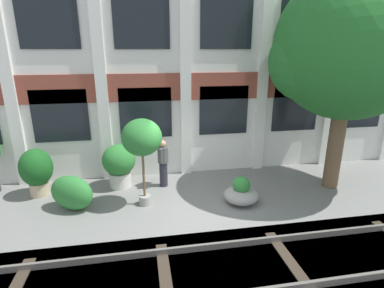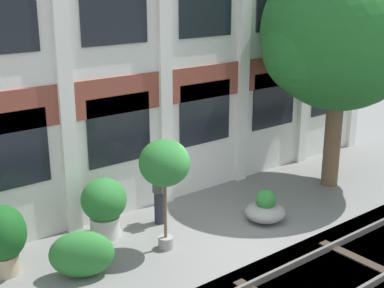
# 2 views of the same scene
# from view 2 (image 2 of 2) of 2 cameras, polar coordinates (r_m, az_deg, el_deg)

# --- Properties ---
(ground_plane) EXTENTS (80.00, 80.00, 0.00)m
(ground_plane) POSITION_cam_2_polar(r_m,az_deg,el_deg) (12.62, 4.67, -10.02)
(ground_plane) COLOR slate
(apartment_facade) EXTENTS (16.63, 0.64, 8.43)m
(apartment_facade) POSITION_cam_2_polar(r_m,az_deg,el_deg) (13.66, -3.68, 10.59)
(apartment_facade) COLOR silver
(apartment_facade) RESTS_ON ground
(broadleaf_tree) EXTENTS (4.57, 4.35, 6.54)m
(broadleaf_tree) POSITION_cam_2_polar(r_m,az_deg,el_deg) (15.22, 15.60, 11.02)
(broadleaf_tree) COLOR brown
(broadleaf_tree) RESTS_ON ground
(potted_plant_wide_bowl) EXTENTS (1.01, 1.01, 0.81)m
(potted_plant_wide_bowl) POSITION_cam_2_polar(r_m,az_deg,el_deg) (13.45, 7.82, -6.93)
(potted_plant_wide_bowl) COLOR gray
(potted_plant_wide_bowl) RESTS_ON ground
(potted_plant_glazed_jar) EXTENTS (0.95, 0.95, 1.49)m
(potted_plant_glazed_jar) POSITION_cam_2_polar(r_m,az_deg,el_deg) (11.49, -19.53, -9.27)
(potted_plant_glazed_jar) COLOR tan
(potted_plant_glazed_jar) RESTS_ON ground
(potted_plant_fluted_column) EXTENTS (1.05, 1.05, 1.42)m
(potted_plant_fluted_column) POSITION_cam_2_polar(r_m,az_deg,el_deg) (12.53, -9.37, -6.36)
(potted_plant_fluted_column) COLOR beige
(potted_plant_fluted_column) RESTS_ON ground
(potted_plant_tall_urn) EXTENTS (1.10, 1.10, 2.53)m
(potted_plant_tall_urn) POSITION_cam_2_polar(r_m,az_deg,el_deg) (11.39, -2.95, -2.26)
(potted_plant_tall_urn) COLOR gray
(potted_plant_tall_urn) RESTS_ON ground
(resident_by_doorway) EXTENTS (0.34, 0.50, 1.56)m
(resident_by_doorway) POSITION_cam_2_polar(r_m,az_deg,el_deg) (13.02, -3.51, -5.06)
(resident_by_doorway) COLOR #282833
(resident_by_doorway) RESTS_ON ground
(topiary_hedge) EXTENTS (1.48, 1.26, 0.98)m
(topiary_hedge) POSITION_cam_2_polar(r_m,az_deg,el_deg) (11.14, -11.68, -11.43)
(topiary_hedge) COLOR #2D7A33
(topiary_hedge) RESTS_ON ground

